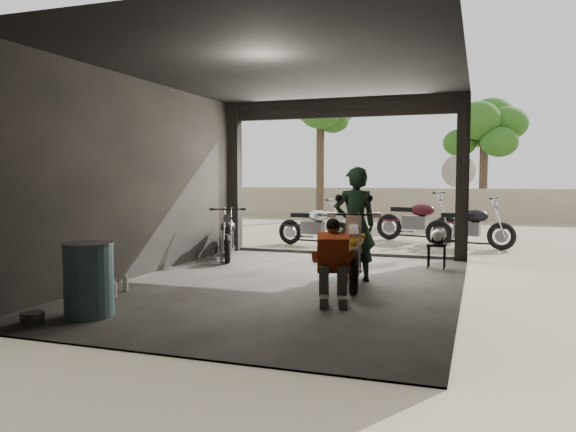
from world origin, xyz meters
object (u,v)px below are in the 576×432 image
Objects in this scene: stool at (437,248)px; oil_drum at (89,281)px; main_bike at (353,248)px; sign_post at (458,188)px; left_bike at (228,233)px; outside_bike_b at (417,216)px; outside_bike_c at (469,223)px; mechanic at (333,264)px; rider at (355,225)px; helmet at (438,237)px; outside_bike_a at (315,222)px.

oil_drum is at bearing -126.20° from stool.
sign_post is (1.32, 4.32, 0.82)m from main_bike.
oil_drum is (0.46, -4.76, -0.09)m from left_bike.
outside_bike_b reaches higher than outside_bike_c.
stool is (1.04, 3.28, -0.15)m from mechanic.
helmet is (1.12, 1.73, -0.31)m from rider.
rider is (2.90, -1.61, 0.37)m from left_bike.
main_bike reaches higher than stool.
rider is at bearing 52.27° from oil_drum.
rider is 6.55× the size of helmet.
outside_bike_c is (4.49, 3.29, 0.07)m from left_bike.
helmet is at bearing -155.64° from outside_bike_b.
rider reaches higher than stool.
left_bike is 4.78m from oil_drum.
outside_bike_a is at bearing 139.92° from stool.
outside_bike_c is 0.98× the size of rider.
oil_drum is at bearing 25.90° from rider.
outside_bike_b is at bearing 62.47° from outside_bike_c.
mechanic is 3.89× the size of helmet.
main_bike is at bearing -103.28° from helmet.
rider reaches higher than left_bike.
outside_bike_c is 3.25m from stool.
rider is at bearing 172.34° from outside_bike_c.
main_bike is at bearing 75.14° from mechanic.
left_bike is 4.36m from mechanic.
main_bike is 1.02× the size of outside_bike_a.
main_bike is 3.79× the size of stool.
left_bike is at bearing 95.53° from oil_drum.
sign_post is (3.80, 7.16, 0.96)m from oil_drum.
stool is at bearing 56.58° from mechanic.
outside_bike_a is at bearing 85.53° from oil_drum.
oil_drum is (-2.50, -1.55, -0.10)m from mechanic.
helmet is at bearing -88.54° from sign_post.
mechanic is at bearing 177.09° from outside_bike_c.
left_bike is 0.88× the size of outside_bike_c.
left_bike is 3.33m from rider.
rider is at bearing -108.31° from helmet.
left_bike is 0.86× the size of rider.
helmet is (1.06, 3.33, 0.05)m from mechanic.
stool is at bearing -92.78° from helmet.
outside_bike_b is (0.28, 6.20, 0.06)m from main_bike.
outside_bike_b is 2.27m from sign_post.
left_bike reaches higher than oil_drum.
outside_bike_c is at bearing 12.04° from left_bike.
sign_post is at bearing 5.27° from left_bike.
mechanic is 2.94m from oil_drum.
sign_post reaches higher than helmet.
sign_post is (-0.23, -0.88, 0.80)m from outside_bike_c.
outside_bike_c is at bearing 60.61° from main_bike.
outside_bike_b is 1.07× the size of outside_bike_c.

